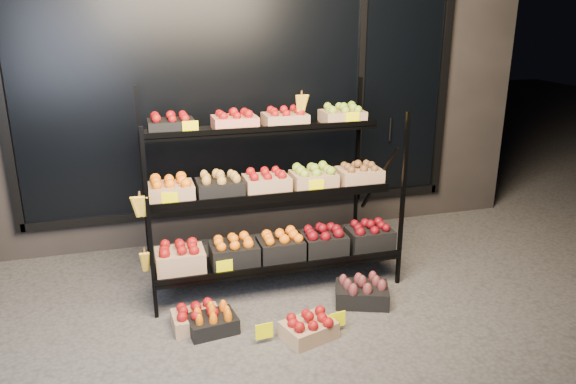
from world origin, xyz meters
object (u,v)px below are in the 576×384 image
object	(u,v)px
display_rack	(269,193)
floor_crate_left	(196,317)
floor_crate_midright	(309,327)
floor_crate_midleft	(212,321)

from	to	relation	value
display_rack	floor_crate_left	distance (m)	1.21
display_rack	floor_crate_midright	world-z (taller)	display_rack
floor_crate_left	floor_crate_midright	distance (m)	0.85
floor_crate_midleft	floor_crate_midright	size ratio (longest dim) A/B	0.89
floor_crate_midleft	floor_crate_midright	distance (m)	0.71
floor_crate_midleft	floor_crate_midright	world-z (taller)	floor_crate_midright
display_rack	floor_crate_left	xyz separation A→B (m)	(-0.74, -0.65, -0.70)
floor_crate_left	display_rack	bearing A→B (deg)	37.70
floor_crate_left	floor_crate_midleft	xyz separation A→B (m)	(0.11, -0.09, 0.00)
floor_crate_left	floor_crate_midleft	size ratio (longest dim) A/B	0.96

